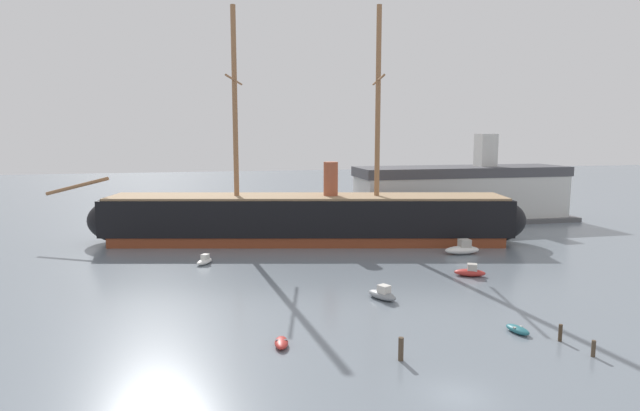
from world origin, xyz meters
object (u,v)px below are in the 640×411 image
object	(u,v)px
motorboat_mid_right	(470,272)
motorboat_alongside_stern	(462,249)
mooring_piling_nearest	(401,349)
mooring_piling_left_pair	(593,349)
motorboat_near_centre	(382,294)
dinghy_far_right	(468,228)
dinghy_distant_centre	(306,224)
tall_ship	(307,218)
dinghy_foreground_right	(518,330)
motorboat_alongside_bow	(205,261)
dockside_warehouse_right	(461,194)
dinghy_foreground_left	(281,343)
mooring_piling_right_pair	(560,333)

from	to	relation	value
motorboat_mid_right	motorboat_alongside_stern	size ratio (longest dim) A/B	0.77
mooring_piling_nearest	mooring_piling_left_pair	bearing A→B (deg)	-9.89
motorboat_near_centre	dinghy_far_right	world-z (taller)	motorboat_near_centre
dinghy_far_right	dinghy_distant_centre	world-z (taller)	dinghy_distant_centre
dinghy_distant_centre	motorboat_mid_right	bearing A→B (deg)	-72.14
tall_ship	mooring_piling_nearest	xyz separation A→B (m)	(-1.46, -42.67, -2.82)
motorboat_near_centre	motorboat_alongside_stern	xyz separation A→B (m)	(17.14, 16.47, 0.19)
dinghy_foreground_right	motorboat_alongside_bow	size ratio (longest dim) A/B	0.81
dinghy_foreground_right	dinghy_distant_centre	distance (m)	54.60
tall_ship	mooring_piling_left_pair	world-z (taller)	tall_ship
motorboat_mid_right	dinghy_far_right	bearing A→B (deg)	62.54
mooring_piling_nearest	dockside_warehouse_right	size ratio (longest dim) A/B	0.04
motorboat_alongside_bow	dinghy_distant_centre	distance (m)	30.53
motorboat_mid_right	motorboat_alongside_bow	bearing A→B (deg)	157.38
dinghy_foreground_right	tall_ship	bearing A→B (deg)	104.04
dinghy_foreground_right	dinghy_far_right	xyz separation A→B (m)	(19.05, 44.44, -0.07)
tall_ship	motorboat_mid_right	distance (m)	27.28
motorboat_mid_right	dinghy_distant_centre	distance (m)	39.09
dinghy_far_right	dinghy_distant_centre	bearing A→B (deg)	159.81
dinghy_foreground_right	motorboat_mid_right	bearing A→B (deg)	74.33
dinghy_foreground_right	dinghy_far_right	distance (m)	48.36
dinghy_foreground_left	motorboat_near_centre	xyz separation A→B (m)	(11.52, 9.49, 0.23)
motorboat_alongside_stern	dockside_warehouse_right	size ratio (longest dim) A/B	0.12
motorboat_alongside_bow	mooring_piling_nearest	bearing A→B (deg)	-67.06
motorboat_alongside_stern	dinghy_distant_centre	xyz separation A→B (m)	(-16.44, 26.69, -0.47)
motorboat_mid_right	motorboat_alongside_bow	xyz separation A→B (m)	(-29.80, 12.42, -0.08)
mooring_piling_nearest	mooring_piling_right_pair	bearing A→B (deg)	2.77
motorboat_alongside_stern	mooring_piling_nearest	xyz separation A→B (m)	(-20.58, -30.41, 0.16)
mooring_piling_nearest	dockside_warehouse_right	distance (m)	65.08
dinghy_distant_centre	mooring_piling_nearest	size ratio (longest dim) A/B	1.22
tall_ship	motorboat_alongside_bow	xyz separation A→B (m)	(-15.14, -10.36, -3.25)
motorboat_near_centre	dinghy_distant_centre	world-z (taller)	motorboat_near_centre
mooring_piling_left_pair	dinghy_far_right	bearing A→B (deg)	71.88
motorboat_alongside_bow	mooring_piling_nearest	distance (m)	35.09
dinghy_foreground_right	motorboat_alongside_stern	xyz separation A→B (m)	(9.19, 27.43, 0.43)
tall_ship	motorboat_near_centre	bearing A→B (deg)	-86.05
dinghy_foreground_right	dinghy_far_right	size ratio (longest dim) A/B	1.41
tall_ship	dinghy_far_right	bearing A→B (deg)	9.32
dinghy_foreground_right	mooring_piling_left_pair	distance (m)	6.10
motorboat_mid_right	dinghy_far_right	xyz separation A→B (m)	(14.31, 27.54, -0.30)
dinghy_foreground_right	mooring_piling_nearest	world-z (taller)	mooring_piling_nearest
mooring_piling_left_pair	motorboat_alongside_stern	bearing A→B (deg)	78.88
dockside_warehouse_right	dinghy_far_right	bearing A→B (deg)	-108.81
dinghy_foreground_left	motorboat_mid_right	world-z (taller)	motorboat_mid_right
dinghy_foreground_right	motorboat_near_centre	distance (m)	13.54
mooring_piling_right_pair	dockside_warehouse_right	distance (m)	58.66
motorboat_alongside_stern	motorboat_alongside_bow	bearing A→B (deg)	176.83
dinghy_foreground_right	mooring_piling_left_pair	bearing A→B (deg)	-63.36
motorboat_alongside_bow	motorboat_alongside_stern	bearing A→B (deg)	-3.17
mooring_piling_nearest	motorboat_mid_right	bearing A→B (deg)	50.97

